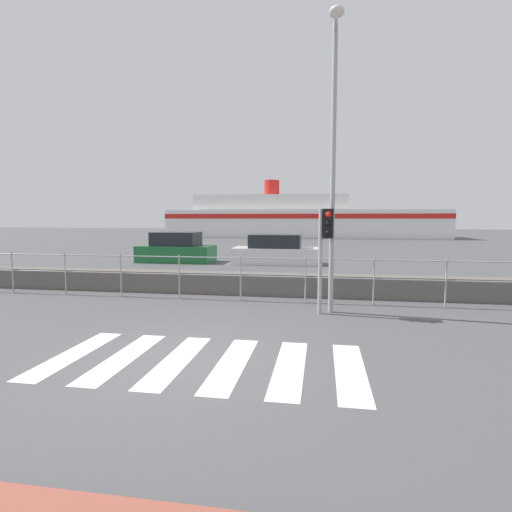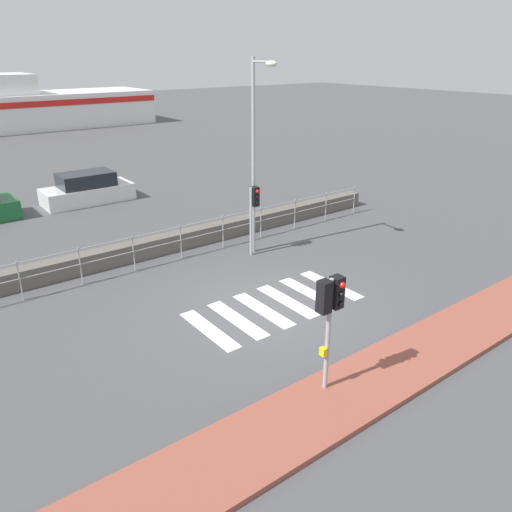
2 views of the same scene
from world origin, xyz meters
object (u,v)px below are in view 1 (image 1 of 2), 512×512
ferry_boat (297,219)px  parked_car_green (176,249)px  streetlamp (334,138)px  parked_car_white (275,251)px  traffic_light_far (325,237)px

ferry_boat → parked_car_green: size_ratio=8.28×
streetlamp → parked_car_green: bearing=126.9°
ferry_boat → parked_car_white: 28.10m
parked_car_green → parked_car_white: bearing=0.0°
traffic_light_far → parked_car_white: traffic_light_far is taller
ferry_boat → parked_car_green: 28.44m
streetlamp → parked_car_green: (-7.65, 10.20, -3.42)m
ferry_boat → parked_car_white: (0.69, -28.05, -1.48)m
streetlamp → parked_car_white: streetlamp is taller
parked_car_white → traffic_light_far: bearing=-77.1°
ferry_boat → parked_car_white: ferry_boat is taller
ferry_boat → parked_car_white: size_ratio=7.59×
streetlamp → parked_car_green: size_ratio=1.74×
ferry_boat → parked_car_white: bearing=-88.6°
parked_car_green → parked_car_white: 5.15m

